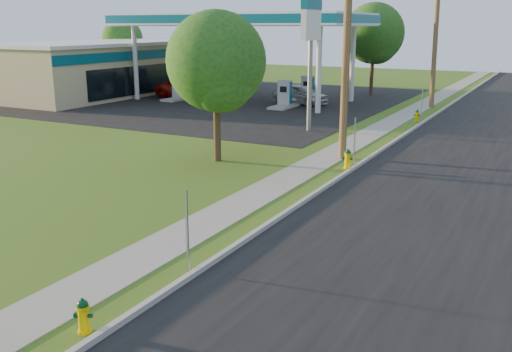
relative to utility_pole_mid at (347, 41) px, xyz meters
The scene contains 24 objects.
road 9.97m from the utility_pole_mid, 53.92° to the right, with size 8.00×120.00×0.02m, color black.
curb 8.60m from the utility_pole_mid, 81.07° to the right, with size 0.15×120.00×0.15m, color #A4A297.
sidewalk 8.59m from the utility_pole_mid, 95.31° to the right, with size 1.50×120.00×0.03m, color gray.
forecourt 22.06m from the utility_pole_mid, 135.75° to the left, with size 26.00×28.00×0.02m, color black.
utility_pole_mid is the anchor object (origin of this frame).
utility_pole_far 18.00m from the utility_pole_mid, 90.00° to the left, with size 1.40×0.32×9.50m.
sign_post_near 13.42m from the utility_pole_mid, 86.20° to the right, with size 0.05×0.04×2.00m, color gray.
sign_post_mid 4.17m from the utility_pole_mid, 49.64° to the right, with size 0.05×0.04×2.00m, color gray.
sign_post_far 11.91m from the utility_pole_mid, 85.66° to the left, with size 0.05×0.04×2.00m, color gray.
gas_canopy 20.14m from the utility_pole_mid, 131.78° to the left, with size 18.18×9.18×6.40m.
fuel_pump_nw 22.52m from the utility_pole_mid, 144.01° to the left, with size 1.20×3.20×1.90m.
fuel_pump_ne 16.31m from the utility_pole_mid, 124.40° to the left, with size 1.20×3.20×1.90m.
fuel_pump_sw 25.05m from the utility_pole_mid, 136.48° to the left, with size 1.20×3.20×1.90m.
fuel_pump_se 19.65m from the utility_pole_mid, 117.63° to the left, with size 1.20×3.20×1.90m.
convenience_store 30.48m from the utility_pole_mid, 150.38° to the left, with size 10.40×22.40×4.25m.
price_pylon 6.76m from the utility_pole_mid, 125.34° to the left, with size 0.34×2.04×6.85m.
tree_verge 5.40m from the utility_pole_mid, 146.18° to the right, with size 4.09×4.09×6.21m.
tree_lot 23.90m from the utility_pole_mid, 104.05° to the left, with size 4.87×4.87×7.37m.
tree_back 40.33m from the utility_pole_mid, 143.80° to the left, with size 4.15×4.15×6.29m.
hydrant_near 16.62m from the utility_pole_mid, 87.59° to the right, with size 0.36×0.32×0.70m.
hydrant_mid 4.88m from the utility_pole_mid, 63.43° to the right, with size 0.42×0.37×0.81m.
hydrant_far 12.43m from the utility_pole_mid, 87.31° to the left, with size 0.36×0.32×0.70m.
car_red 23.41m from the utility_pole_mid, 141.07° to the left, with size 2.45×5.32×1.48m, color #730B05.
car_silver 17.95m from the utility_pole_mid, 119.78° to the left, with size 1.72×4.29×1.46m, color silver.
Camera 1 is at (7.42, -5.87, 5.57)m, focal length 40.00 mm.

